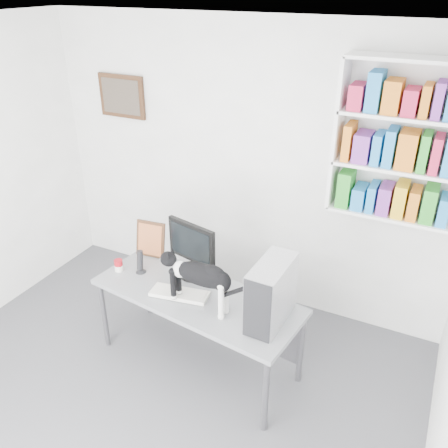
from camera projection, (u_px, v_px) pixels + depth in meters
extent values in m
cube|color=#4B4B4F|center=(126.00, 427.00, 3.50)|extent=(4.00, 4.00, 0.01)
cube|color=white|center=(71.00, 39.00, 2.24)|extent=(4.00, 4.00, 0.01)
cube|color=white|center=(242.00, 169.00, 4.45)|extent=(4.00, 0.01, 2.70)
cube|color=white|center=(404.00, 143.00, 3.55)|extent=(1.03, 0.28, 1.24)
cube|color=#492B17|center=(122.00, 96.00, 4.68)|extent=(0.52, 0.04, 0.42)
cube|color=slate|center=(198.00, 329.00, 3.93)|extent=(1.78, 0.88, 0.71)
cube|color=black|center=(192.00, 250.00, 3.89)|extent=(0.51, 0.33, 0.50)
cube|color=silver|center=(180.00, 294.00, 3.75)|extent=(0.48, 0.25, 0.04)
cube|color=silver|center=(271.00, 293.00, 3.38)|extent=(0.23, 0.49, 0.48)
cylinder|color=black|center=(140.00, 261.00, 4.00)|extent=(0.10, 0.10, 0.21)
cube|color=#492B17|center=(151.00, 238.00, 4.22)|extent=(0.28, 0.14, 0.34)
cylinder|color=#A40E17|center=(119.00, 265.00, 4.05)|extent=(0.08, 0.08, 0.11)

